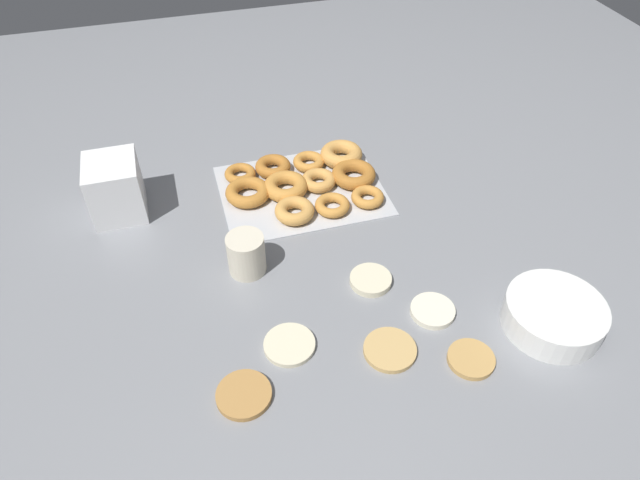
{
  "coord_description": "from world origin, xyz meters",
  "views": [
    {
      "loc": [
        0.23,
        0.75,
        0.87
      ],
      "look_at": [
        -0.02,
        -0.1,
        0.04
      ],
      "focal_mm": 32.0,
      "sensor_mm": 36.0,
      "label": 1
    }
  ],
  "objects": [
    {
      "name": "ground_plane",
      "position": [
        0.0,
        0.0,
        0.0
      ],
      "size": [
        3.0,
        3.0,
        0.0
      ],
      "primitive_type": "plane",
      "color": "gray"
    },
    {
      "name": "pancake_0",
      "position": [
        -0.07,
        0.19,
        0.01
      ],
      "size": [
        0.1,
        0.1,
        0.01
      ],
      "primitive_type": "cylinder",
      "color": "tan",
      "rests_on": "ground_plane"
    },
    {
      "name": "pancake_1",
      "position": [
        -0.18,
        0.12,
        0.01
      ],
      "size": [
        0.09,
        0.09,
        0.01
      ],
      "primitive_type": "cylinder",
      "color": "silver",
      "rests_on": "ground_plane"
    },
    {
      "name": "pancake_2",
      "position": [
        0.11,
        0.12,
        0.01
      ],
      "size": [
        0.1,
        0.1,
        0.01
      ],
      "primitive_type": "cylinder",
      "color": "beige",
      "rests_on": "ground_plane"
    },
    {
      "name": "pancake_3",
      "position": [
        -0.09,
        0.01,
        0.01
      ],
      "size": [
        0.09,
        0.09,
        0.01
      ],
      "primitive_type": "cylinder",
      "color": "beige",
      "rests_on": "ground_plane"
    },
    {
      "name": "pancake_4",
      "position": [
        -0.2,
        0.25,
        0.01
      ],
      "size": [
        0.09,
        0.09,
        0.01
      ],
      "primitive_type": "cylinder",
      "color": "tan",
      "rests_on": "ground_plane"
    },
    {
      "name": "pancake_5",
      "position": [
        0.21,
        0.21,
        0.01
      ],
      "size": [
        0.1,
        0.1,
        0.01
      ],
      "primitive_type": "cylinder",
      "color": "#B27F42",
      "rests_on": "ground_plane"
    },
    {
      "name": "donut_tray",
      "position": [
        -0.05,
        -0.33,
        0.02
      ],
      "size": [
        0.39,
        0.31,
        0.04
      ],
      "color": "silver",
      "rests_on": "ground_plane"
    },
    {
      "name": "batter_bowl",
      "position": [
        -0.39,
        0.21,
        0.03
      ],
      "size": [
        0.19,
        0.19,
        0.06
      ],
      "color": "white",
      "rests_on": "ground_plane"
    },
    {
      "name": "container_stack",
      "position": [
        0.39,
        -0.37,
        0.07
      ],
      "size": [
        0.12,
        0.13,
        0.14
      ],
      "color": "white",
      "rests_on": "ground_plane"
    },
    {
      "name": "paper_cup",
      "position": [
        0.14,
        -0.09,
        0.04
      ],
      "size": [
        0.08,
        0.08,
        0.09
      ],
      "color": "beige",
      "rests_on": "ground_plane"
    }
  ]
}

